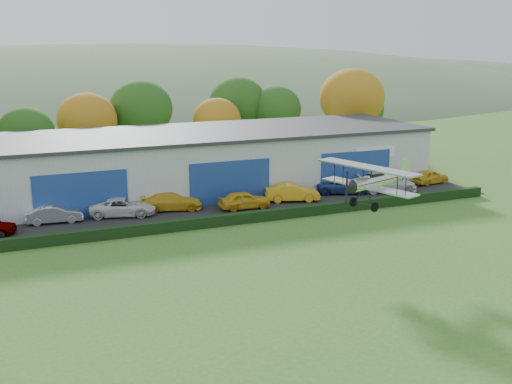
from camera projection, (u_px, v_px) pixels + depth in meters
name	position (u px, v px, depth m)	size (l,w,h in m)	color
ground	(288.00, 321.00, 30.01)	(300.00, 300.00, 0.00)	#3E651F
apron	(211.00, 208.00, 49.98)	(48.00, 9.00, 0.05)	black
hedge	(232.00, 219.00, 45.58)	(46.00, 0.60, 0.80)	black
hangar	(208.00, 160.00, 56.36)	(40.60, 12.60, 5.30)	#B2B7BC
tree_belt	(133.00, 114.00, 65.49)	(75.70, 13.22, 10.12)	#3D2614
distant_hills	(38.00, 146.00, 157.35)	(430.00, 196.00, 56.00)	#4C6642
car_1	(55.00, 214.00, 45.84)	(1.43, 4.10, 1.35)	silver
car_2	(123.00, 207.00, 47.67)	(2.32, 5.03, 1.40)	silver
car_3	(171.00, 201.00, 49.28)	(1.96, 4.81, 1.40)	gold
car_4	(244.00, 200.00, 49.68)	(1.67, 4.16, 1.42)	gold
car_5	(292.00, 192.00, 52.00)	(1.57, 4.51, 1.49)	gold
car_6	(343.00, 185.00, 54.80)	(2.22, 4.82, 1.34)	navy
car_7	(387.00, 183.00, 55.15)	(2.14, 5.27, 1.53)	silver
car_8	(430.00, 177.00, 58.39)	(1.58, 3.93, 1.34)	gold
biplane	(376.00, 179.00, 37.69)	(6.16, 6.95, 2.62)	silver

